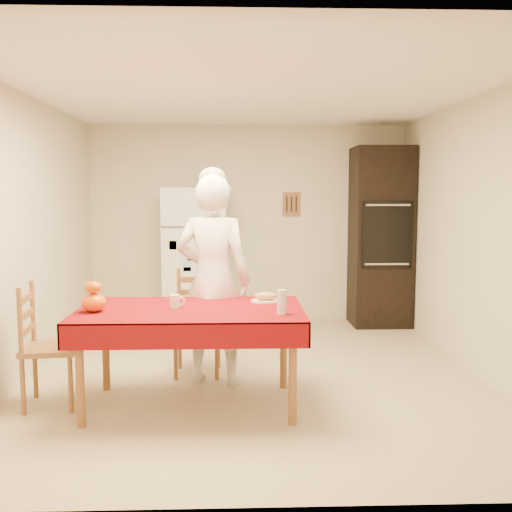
{
  "coord_description": "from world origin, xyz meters",
  "views": [
    {
      "loc": [
        -0.15,
        -5.05,
        1.62
      ],
      "look_at": [
        0.03,
        0.2,
        1.05
      ],
      "focal_mm": 40.0,
      "sensor_mm": 36.0,
      "label": 1
    }
  ],
  "objects_px": {
    "chair_far": "(198,317)",
    "pumpkin_lower": "(93,303)",
    "oven_cabinet": "(380,237)",
    "chair_left": "(42,341)",
    "refrigerator": "(196,258)",
    "wine_glass": "(282,302)",
    "bread_plate": "(266,301)",
    "dining_table": "(191,317)",
    "seated_woman": "(213,280)",
    "coffee_mug": "(175,301)"
  },
  "relations": [
    {
      "from": "oven_cabinet",
      "to": "coffee_mug",
      "type": "xyz_separation_m",
      "value": [
        -2.25,
        -2.69,
        -0.29
      ]
    },
    {
      "from": "chair_far",
      "to": "coffee_mug",
      "type": "distance_m",
      "value": 0.89
    },
    {
      "from": "refrigerator",
      "to": "coffee_mug",
      "type": "distance_m",
      "value": 2.64
    },
    {
      "from": "seated_woman",
      "to": "refrigerator",
      "type": "bearing_deg",
      "value": -67.78
    },
    {
      "from": "chair_left",
      "to": "seated_woman",
      "type": "xyz_separation_m",
      "value": [
        1.29,
        0.52,
        0.39
      ]
    },
    {
      "from": "chair_left",
      "to": "chair_far",
      "type": "bearing_deg",
      "value": -59.81
    },
    {
      "from": "seated_woman",
      "to": "pumpkin_lower",
      "type": "relative_size",
      "value": 9.74
    },
    {
      "from": "coffee_mug",
      "to": "pumpkin_lower",
      "type": "relative_size",
      "value": 0.54
    },
    {
      "from": "dining_table",
      "to": "coffee_mug",
      "type": "distance_m",
      "value": 0.17
    },
    {
      "from": "wine_glass",
      "to": "bread_plate",
      "type": "xyz_separation_m",
      "value": [
        -0.09,
        0.46,
        -0.08
      ]
    },
    {
      "from": "chair_left",
      "to": "dining_table",
      "type": "bearing_deg",
      "value": -97.44
    },
    {
      "from": "chair_far",
      "to": "wine_glass",
      "type": "height_order",
      "value": "chair_far"
    },
    {
      "from": "chair_left",
      "to": "coffee_mug",
      "type": "xyz_separation_m",
      "value": [
        1.01,
        -0.01,
        0.3
      ]
    },
    {
      "from": "refrigerator",
      "to": "dining_table",
      "type": "relative_size",
      "value": 1.0
    },
    {
      "from": "refrigerator",
      "to": "chair_left",
      "type": "relative_size",
      "value": 1.79
    },
    {
      "from": "dining_table",
      "to": "seated_woman",
      "type": "bearing_deg",
      "value": 74.97
    },
    {
      "from": "dining_table",
      "to": "chair_far",
      "type": "bearing_deg",
      "value": 90.46
    },
    {
      "from": "wine_glass",
      "to": "pumpkin_lower",
      "type": "bearing_deg",
      "value": 174.89
    },
    {
      "from": "chair_far",
      "to": "bread_plate",
      "type": "bearing_deg",
      "value": -46.01
    },
    {
      "from": "dining_table",
      "to": "chair_left",
      "type": "relative_size",
      "value": 1.79
    },
    {
      "from": "oven_cabinet",
      "to": "wine_glass",
      "type": "distance_m",
      "value": 3.29
    },
    {
      "from": "chair_far",
      "to": "wine_glass",
      "type": "xyz_separation_m",
      "value": [
        0.68,
        -1.08,
        0.34
      ]
    },
    {
      "from": "dining_table",
      "to": "oven_cabinet",
      "type": "bearing_deg",
      "value": 51.89
    },
    {
      "from": "oven_cabinet",
      "to": "coffee_mug",
      "type": "height_order",
      "value": "oven_cabinet"
    },
    {
      "from": "chair_far",
      "to": "bread_plate",
      "type": "height_order",
      "value": "chair_far"
    },
    {
      "from": "pumpkin_lower",
      "to": "wine_glass",
      "type": "bearing_deg",
      "value": -5.11
    },
    {
      "from": "dining_table",
      "to": "wine_glass",
      "type": "height_order",
      "value": "wine_glass"
    },
    {
      "from": "oven_cabinet",
      "to": "dining_table",
      "type": "bearing_deg",
      "value": -128.11
    },
    {
      "from": "refrigerator",
      "to": "wine_glass",
      "type": "distance_m",
      "value": 3.01
    },
    {
      "from": "refrigerator",
      "to": "seated_woman",
      "type": "distance_m",
      "value": 2.13
    },
    {
      "from": "oven_cabinet",
      "to": "chair_left",
      "type": "relative_size",
      "value": 2.32
    },
    {
      "from": "chair_far",
      "to": "pumpkin_lower",
      "type": "distance_m",
      "value": 1.22
    },
    {
      "from": "seated_woman",
      "to": "wine_glass",
      "type": "distance_m",
      "value": 0.94
    },
    {
      "from": "chair_far",
      "to": "seated_woman",
      "type": "relative_size",
      "value": 0.53
    },
    {
      "from": "coffee_mug",
      "to": "bread_plate",
      "type": "distance_m",
      "value": 0.73
    },
    {
      "from": "dining_table",
      "to": "bread_plate",
      "type": "bearing_deg",
      "value": 21.84
    },
    {
      "from": "refrigerator",
      "to": "oven_cabinet",
      "type": "bearing_deg",
      "value": 1.18
    },
    {
      "from": "seated_woman",
      "to": "wine_glass",
      "type": "height_order",
      "value": "seated_woman"
    },
    {
      "from": "chair_left",
      "to": "coffee_mug",
      "type": "distance_m",
      "value": 1.06
    },
    {
      "from": "bread_plate",
      "to": "chair_far",
      "type": "bearing_deg",
      "value": 133.58
    },
    {
      "from": "wine_glass",
      "to": "chair_far",
      "type": "bearing_deg",
      "value": 122.33
    },
    {
      "from": "coffee_mug",
      "to": "pumpkin_lower",
      "type": "distance_m",
      "value": 0.6
    },
    {
      "from": "oven_cabinet",
      "to": "pumpkin_lower",
      "type": "height_order",
      "value": "oven_cabinet"
    },
    {
      "from": "dining_table",
      "to": "bread_plate",
      "type": "relative_size",
      "value": 7.08
    },
    {
      "from": "dining_table",
      "to": "wine_glass",
      "type": "bearing_deg",
      "value": -18.49
    },
    {
      "from": "oven_cabinet",
      "to": "chair_far",
      "type": "height_order",
      "value": "oven_cabinet"
    },
    {
      "from": "seated_woman",
      "to": "pumpkin_lower",
      "type": "xyz_separation_m",
      "value": [
        -0.85,
        -0.66,
        -0.06
      ]
    },
    {
      "from": "pumpkin_lower",
      "to": "coffee_mug",
      "type": "bearing_deg",
      "value": 12.3
    },
    {
      "from": "pumpkin_lower",
      "to": "chair_left",
      "type": "bearing_deg",
      "value": 161.96
    },
    {
      "from": "refrigerator",
      "to": "wine_glass",
      "type": "xyz_separation_m",
      "value": [
        0.82,
        -2.89,
        -0.0
      ]
    }
  ]
}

